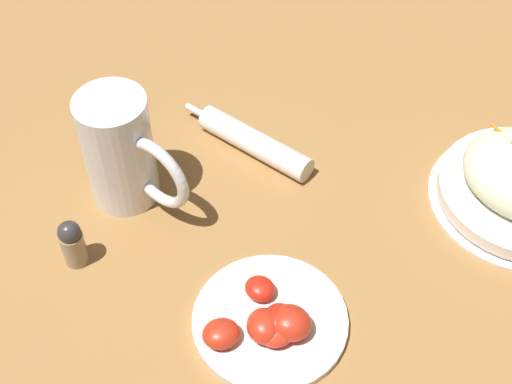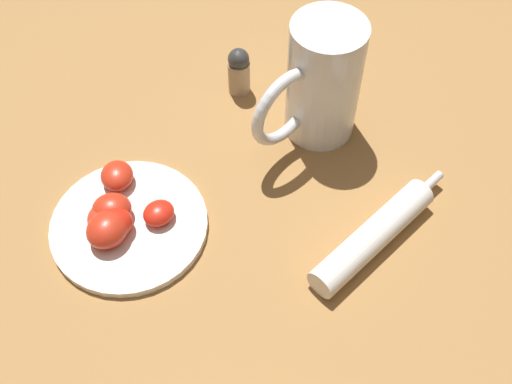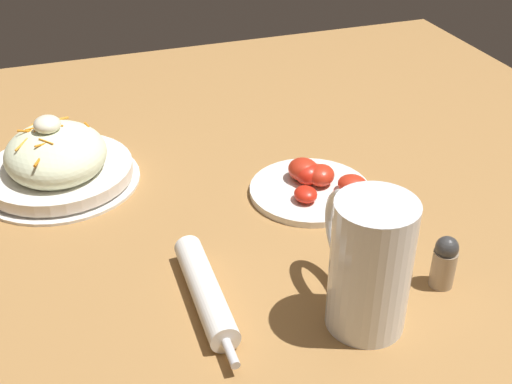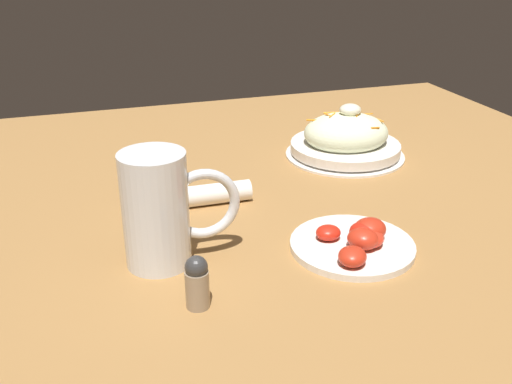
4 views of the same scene
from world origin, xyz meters
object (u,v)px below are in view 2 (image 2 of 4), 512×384
Objects in this scene: salt_shaker at (239,71)px; napkin_roll at (374,235)px; tomato_plate at (123,220)px; beer_mug at (320,88)px.

napkin_roll is at bearing -102.71° from salt_shaker.
napkin_roll is 0.28m from tomato_plate.
tomato_plate is at bearing 130.33° from napkin_roll.
tomato_plate is 2.57× the size of salt_shaker.
beer_mug reaches higher than napkin_roll.
salt_shaker is at bearing 14.48° from tomato_plate.
tomato_plate reaches higher than napkin_roll.
tomato_plate is at bearing -165.52° from salt_shaker.
salt_shaker reaches higher than tomato_plate.
beer_mug reaches higher than tomato_plate.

